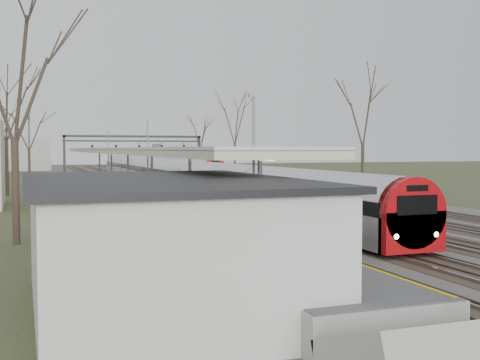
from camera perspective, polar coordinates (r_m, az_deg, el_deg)
The scene contains 11 objects.
track_bed at distance 63.77m, azimuth -5.34°, elevation -0.60°, with size 24.00×160.00×0.22m.
platform at distance 44.75m, azimuth -11.28°, elevation -1.62°, with size 3.50×69.00×1.00m, color #9E9B93.
canopy at distance 40.15m, azimuth -10.36°, elevation 2.77°, with size 4.10×50.00×3.11m.
station_building at distance 15.16m, azimuth -7.53°, elevation -6.35°, with size 6.00×9.00×3.20m, color silver.
signal_gantry at distance 92.99m, azimuth -9.98°, elevation 3.48°, with size 21.00×0.59×6.08m.
tree_west_near at distance 26.81m, azimuth -20.70°, elevation 9.73°, with size 5.00×5.00×10.30m.
tree_west_far at distance 54.78m, azimuth -21.35°, elevation 6.94°, with size 5.50×5.50×11.33m.
tree_east_far at distance 57.05m, azimuth 11.60°, elevation 6.18°, with size 5.00×5.00×10.30m.
train_near at distance 56.92m, azimuth -6.45°, elevation 0.39°, with size 2.62×75.21×3.05m.
train_far at distance 96.01m, azimuth -7.72°, elevation 1.43°, with size 2.62×60.21×3.05m.
passenger at distance 17.82m, azimuth 3.73°, elevation -4.05°, with size 0.64×0.42×1.75m, color navy.
Camera 1 is at (-15.68, -6.62, 4.06)m, focal length 45.00 mm.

